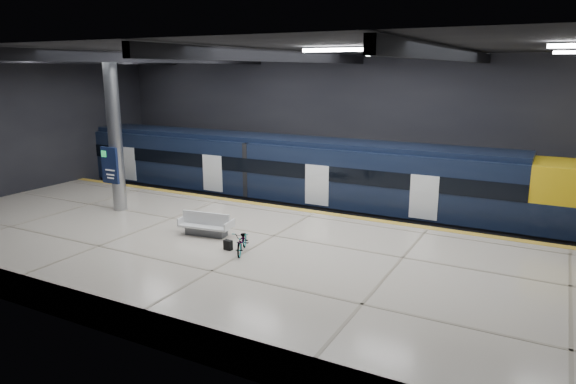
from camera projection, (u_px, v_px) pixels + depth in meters
The scene contains 10 objects.
ground at pixel (286, 254), 20.73m from camera, with size 30.00×30.00×0.00m, color black.
room_shell at pixel (286, 112), 19.40m from camera, with size 30.10×16.10×8.05m.
platform at pixel (254, 262), 18.46m from camera, with size 30.00×11.00×1.10m, color beige.
safety_strip at pixel (316, 212), 22.84m from camera, with size 30.00×0.40×0.01m, color gold.
rails at pixel (339, 218), 25.44m from camera, with size 30.00×1.52×0.16m.
train at pixel (307, 176), 25.78m from camera, with size 29.40×2.84×3.79m.
bench at pixel (206, 227), 19.60m from camera, with size 2.14×1.11×0.90m.
bicycle at pixel (242, 241), 17.71m from camera, with size 0.55×1.56×0.82m, color #99999E.
pannier_bag at pixel (228, 245), 18.04m from camera, with size 0.30×0.18×0.35m, color black.
info_column at pixel (114, 136), 22.45m from camera, with size 0.90×0.78×6.90m.
Camera 1 is at (9.23, -17.25, 7.31)m, focal length 32.00 mm.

